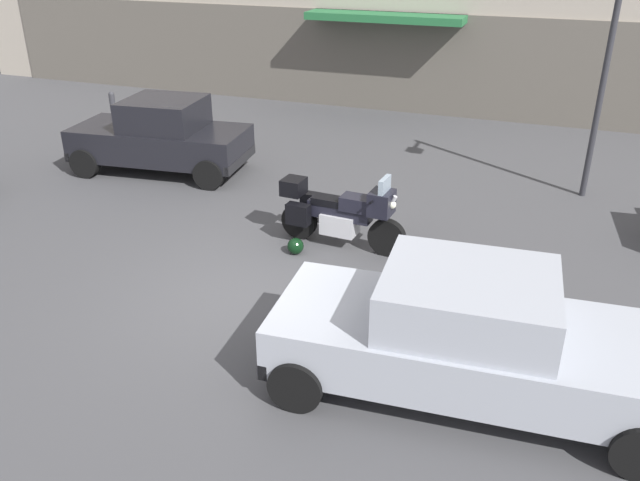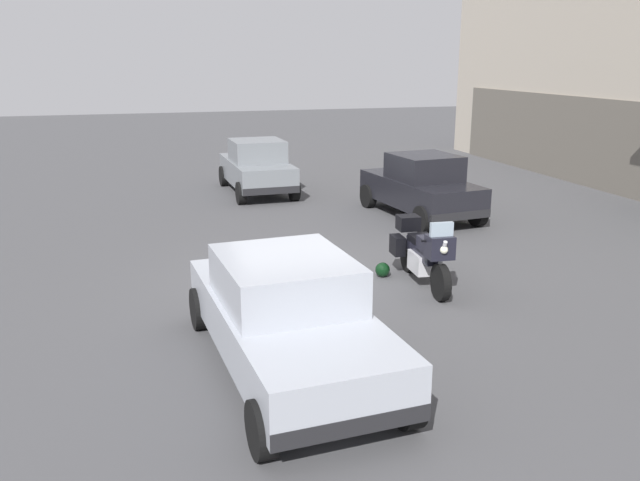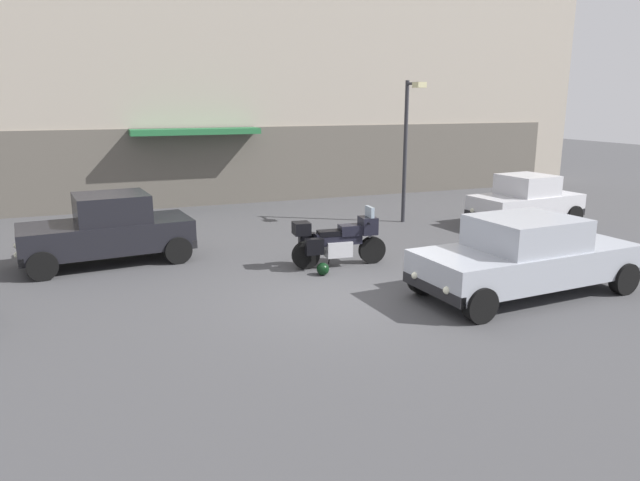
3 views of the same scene
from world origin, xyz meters
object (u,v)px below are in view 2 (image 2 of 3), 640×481
(car_sedan_far, at_px, (286,315))
(car_hatchback_near, at_px, (257,167))
(car_wagon_end, at_px, (421,186))
(bollard_curbside, at_px, (461,172))
(motorcycle, at_px, (424,252))
(helmet, at_px, (383,270))

(car_sedan_far, bearing_deg, car_hatchback_near, -13.02)
(car_sedan_far, height_order, car_wagon_end, car_wagon_end)
(car_sedan_far, bearing_deg, bollard_curbside, -41.16)
(car_sedan_far, xyz_separation_m, bollard_curbside, (-11.15, 8.48, -0.34))
(motorcycle, distance_m, car_sedan_far, 4.14)
(car_wagon_end, height_order, bollard_curbside, car_wagon_end)
(helmet, height_order, car_sedan_far, car_sedan_far)
(car_hatchback_near, bearing_deg, car_wagon_end, -141.71)
(bollard_curbside, bearing_deg, car_sedan_far, -37.25)
(motorcycle, xyz_separation_m, car_wagon_end, (-4.90, 2.20, 0.19))
(car_hatchback_near, height_order, bollard_curbside, car_hatchback_near)
(motorcycle, xyz_separation_m, car_sedan_far, (2.63, -3.19, 0.16))
(car_wagon_end, bearing_deg, car_sedan_far, 138.25)
(helmet, bearing_deg, car_hatchback_near, -174.97)
(motorcycle, bearing_deg, helmet, -132.39)
(car_sedan_far, bearing_deg, motorcycle, -54.38)
(motorcycle, relative_size, bollard_curbside, 2.72)
(helmet, distance_m, car_wagon_end, 5.16)
(car_sedan_far, height_order, bollard_curbside, car_sedan_far)
(car_hatchback_near, xyz_separation_m, car_wagon_end, (4.22, 3.51, 0.00))
(car_hatchback_near, bearing_deg, motorcycle, -173.32)
(car_hatchback_near, distance_m, car_sedan_far, 11.90)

